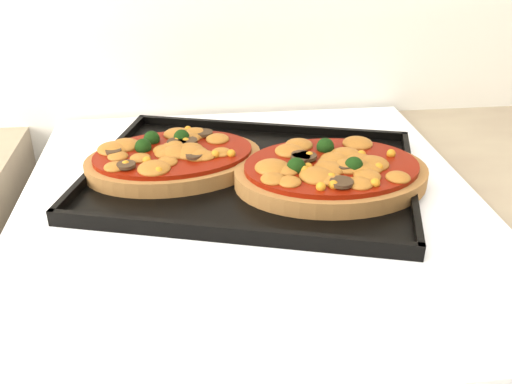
{
  "coord_description": "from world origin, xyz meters",
  "views": [
    {
      "loc": [
        -0.02,
        1.06,
        1.26
      ],
      "look_at": [
        0.05,
        1.69,
        0.92
      ],
      "focal_mm": 40.0,
      "sensor_mm": 36.0,
      "label": 1
    }
  ],
  "objects": [
    {
      "name": "baking_tray",
      "position": [
        0.05,
        1.74,
        0.92
      ],
      "size": [
        0.5,
        0.42,
        0.02
      ],
      "primitive_type": "cube",
      "rotation": [
        0.0,
        0.0,
        -0.29
      ],
      "color": "black",
      "rests_on": "stove"
    },
    {
      "name": "pizza_left",
      "position": [
        -0.05,
        1.77,
        0.94
      ],
      "size": [
        0.26,
        0.19,
        0.03
      ],
      "primitive_type": null,
      "rotation": [
        0.0,
        0.0,
        0.14
      ],
      "color": "olive",
      "rests_on": "baking_tray"
    },
    {
      "name": "pizza_right",
      "position": [
        0.15,
        1.7,
        0.94
      ],
      "size": [
        0.25,
        0.18,
        0.04
      ],
      "primitive_type": null,
      "rotation": [
        0.0,
        0.0,
        0.0
      ],
      "color": "olive",
      "rests_on": "baking_tray"
    }
  ]
}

